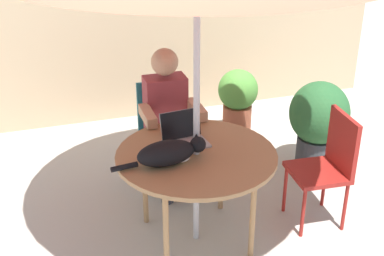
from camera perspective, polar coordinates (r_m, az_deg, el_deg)
The scene contains 10 objects.
ground_plane at distance 4.07m, azimuth 0.44°, elevation -11.69°, with size 14.00×14.00×0.00m, color #ADA399.
fence_back at distance 5.68m, azimuth -6.93°, elevation 10.38°, with size 5.70×0.08×1.95m, color tan.
patio_table at distance 3.70m, azimuth 0.47°, elevation -3.47°, with size 1.13×1.13×0.72m.
chair_occupied at distance 4.54m, azimuth -3.10°, elevation 0.35°, with size 0.40×0.40×0.89m.
chair_empty at distance 4.11m, azimuth 14.52°, elevation -3.43°, with size 0.43×0.43×0.89m.
person_seated at distance 4.33m, azimuth -2.62°, elevation 1.51°, with size 0.48×0.48×1.23m.
laptop at distance 3.80m, azimuth -0.94°, elevation -0.62°, with size 0.33×0.28×0.21m.
cat at distance 3.51m, azimuth -2.41°, elevation -2.68°, with size 0.65×0.22×0.17m.
potted_plant_near_fence at distance 4.83m, azimuth 13.46°, elevation 0.74°, with size 0.53×0.53×0.85m.
potted_plant_by_chair at distance 5.36m, azimuth 4.94°, elevation 3.08°, with size 0.40×0.40×0.72m.
Camera 1 is at (-1.00, -3.06, 2.49)m, focal length 49.53 mm.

